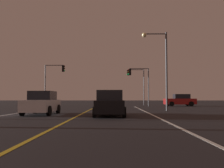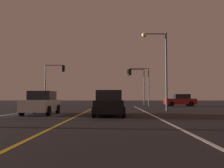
{
  "view_description": "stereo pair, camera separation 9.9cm",
  "coord_description": "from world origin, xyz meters",
  "px_view_note": "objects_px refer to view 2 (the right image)",
  "views": [
    {
      "loc": [
        2.49,
        0.46,
        1.25
      ],
      "look_at": [
        2.15,
        29.75,
        2.8
      ],
      "focal_mm": 40.25,
      "sensor_mm": 36.0,
      "label": 1
    },
    {
      "loc": [
        2.59,
        0.46,
        1.25
      ],
      "look_at": [
        2.15,
        29.75,
        2.8
      ],
      "focal_mm": 40.25,
      "sensor_mm": 36.0,
      "label": 2
    }
  ],
  "objects_px": {
    "car_crossing_side": "(180,100)",
    "car_lead_same_lane": "(109,104)",
    "traffic_light_near_left": "(55,76)",
    "street_lamp_right_far": "(160,60)",
    "car_oncoming": "(41,103)",
    "traffic_light_far_right": "(136,79)",
    "traffic_light_near_right": "(139,78)"
  },
  "relations": [
    {
      "from": "car_crossing_side",
      "to": "street_lamp_right_far",
      "type": "relative_size",
      "value": 0.59
    },
    {
      "from": "car_crossing_side",
      "to": "car_lead_same_lane",
      "type": "bearing_deg",
      "value": 63.32
    },
    {
      "from": "car_lead_same_lane",
      "to": "traffic_light_near_right",
      "type": "distance_m",
      "value": 18.27
    },
    {
      "from": "traffic_light_far_right",
      "to": "car_lead_same_lane",
      "type": "bearing_deg",
      "value": 81.0
    },
    {
      "from": "traffic_light_near_left",
      "to": "traffic_light_far_right",
      "type": "distance_m",
      "value": 12.88
    },
    {
      "from": "car_lead_same_lane",
      "to": "traffic_light_near_right",
      "type": "xyz_separation_m",
      "value": [
        3.59,
        17.65,
        3.05
      ]
    },
    {
      "from": "car_oncoming",
      "to": "traffic_light_far_right",
      "type": "distance_m",
      "value": 23.47
    },
    {
      "from": "car_crossing_side",
      "to": "street_lamp_right_far",
      "type": "height_order",
      "value": "street_lamp_right_far"
    },
    {
      "from": "car_crossing_side",
      "to": "street_lamp_right_far",
      "type": "xyz_separation_m",
      "value": [
        -5.04,
        -12.56,
        3.87
      ]
    },
    {
      "from": "car_lead_same_lane",
      "to": "traffic_light_near_left",
      "type": "xyz_separation_m",
      "value": [
        -7.98,
        17.65,
        3.38
      ]
    },
    {
      "from": "car_lead_same_lane",
      "to": "traffic_light_near_right",
      "type": "relative_size",
      "value": 0.82
    },
    {
      "from": "traffic_light_near_right",
      "to": "street_lamp_right_far",
      "type": "height_order",
      "value": "street_lamp_right_far"
    },
    {
      "from": "car_lead_same_lane",
      "to": "car_crossing_side",
      "type": "bearing_deg",
      "value": -26.68
    },
    {
      "from": "car_lead_same_lane",
      "to": "car_crossing_side",
      "type": "relative_size",
      "value": 1.0
    },
    {
      "from": "street_lamp_right_far",
      "to": "car_crossing_side",
      "type": "bearing_deg",
      "value": -111.85
    },
    {
      "from": "traffic_light_far_right",
      "to": "traffic_light_near_right",
      "type": "bearing_deg",
      "value": 89.21
    },
    {
      "from": "car_lead_same_lane",
      "to": "traffic_light_near_left",
      "type": "distance_m",
      "value": 19.66
    },
    {
      "from": "car_lead_same_lane",
      "to": "traffic_light_near_right",
      "type": "height_order",
      "value": "traffic_light_near_right"
    },
    {
      "from": "car_lead_same_lane",
      "to": "street_lamp_right_far",
      "type": "height_order",
      "value": "street_lamp_right_far"
    },
    {
      "from": "car_oncoming",
      "to": "car_crossing_side",
      "type": "relative_size",
      "value": 1.0
    },
    {
      "from": "car_oncoming",
      "to": "traffic_light_near_left",
      "type": "relative_size",
      "value": 0.75
    },
    {
      "from": "car_oncoming",
      "to": "car_crossing_side",
      "type": "bearing_deg",
      "value": 140.22
    },
    {
      "from": "traffic_light_near_left",
      "to": "traffic_light_near_right",
      "type": "bearing_deg",
      "value": 0.0
    },
    {
      "from": "traffic_light_far_right",
      "to": "car_crossing_side",
      "type": "bearing_deg",
      "value": 145.02
    },
    {
      "from": "traffic_light_near_left",
      "to": "street_lamp_right_far",
      "type": "distance_m",
      "value": 16.79
    },
    {
      "from": "car_oncoming",
      "to": "traffic_light_near_right",
      "type": "relative_size",
      "value": 0.82
    },
    {
      "from": "traffic_light_near_right",
      "to": "car_lead_same_lane",
      "type": "bearing_deg",
      "value": 78.5
    },
    {
      "from": "car_oncoming",
      "to": "car_lead_same_lane",
      "type": "bearing_deg",
      "value": 72.31
    },
    {
      "from": "car_lead_same_lane",
      "to": "traffic_light_far_right",
      "type": "relative_size",
      "value": 0.76
    },
    {
      "from": "traffic_light_near_left",
      "to": "street_lamp_right_far",
      "type": "bearing_deg",
      "value": -41.81
    },
    {
      "from": "traffic_light_near_left",
      "to": "car_oncoming",
      "type": "bearing_deg",
      "value": -79.36
    },
    {
      "from": "car_lead_same_lane",
      "to": "street_lamp_right_far",
      "type": "xyz_separation_m",
      "value": [
        4.52,
        6.46,
        3.87
      ]
    }
  ]
}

